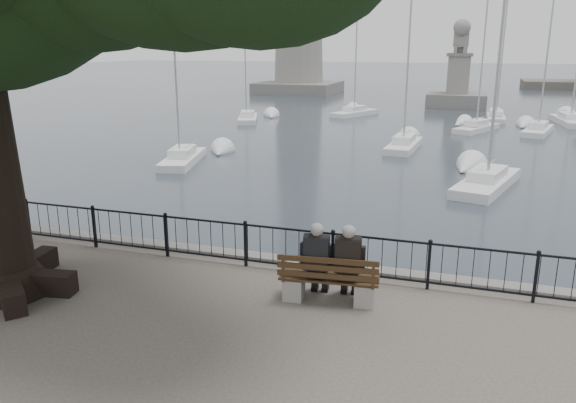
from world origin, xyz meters
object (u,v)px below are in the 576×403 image
at_px(person_right, 348,266).
at_px(lion_monument, 458,85).
at_px(bench, 329,285).
at_px(person_left, 318,263).

relative_size(person_right, lion_monument, 0.19).
height_order(bench, lion_monument, lion_monument).
height_order(person_left, person_right, same).
distance_m(person_left, person_right, 0.60).
xyz_separation_m(bench, person_left, (-0.25, 0.08, 0.38)).
xyz_separation_m(person_left, lion_monument, (1.03, 48.56, 0.34)).
bearing_deg(person_right, lion_monument, 89.49).
bearing_deg(person_right, bench, -156.65).
bearing_deg(bench, person_right, 23.35).
height_order(bench, person_right, person_right).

